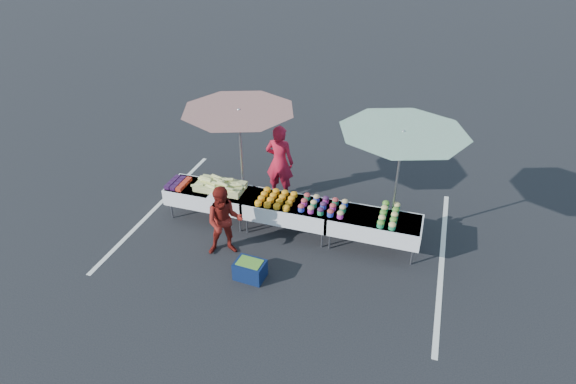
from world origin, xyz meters
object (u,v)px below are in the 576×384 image
(table_center, at_px, (288,209))
(umbrella_left, at_px, (239,119))
(vendor, at_px, (280,162))
(customer, at_px, (224,221))
(umbrella_right, at_px, (402,142))
(table_right, at_px, (374,224))
(table_left, at_px, (210,195))
(storage_bin, at_px, (250,269))

(table_center, height_order, umbrella_left, umbrella_left)
(vendor, bearing_deg, umbrella_left, 52.00)
(table_center, distance_m, customer, 1.43)
(umbrella_left, xyz_separation_m, umbrella_right, (3.34, -0.15, 0.04))
(customer, bearing_deg, table_right, -3.56)
(umbrella_left, bearing_deg, table_left, -135.32)
(vendor, bearing_deg, umbrella_right, 161.51)
(vendor, distance_m, storage_bin, 3.04)
(vendor, xyz_separation_m, umbrella_right, (2.73, -0.93, 1.35))
(table_left, xyz_separation_m, table_right, (3.60, 0.00, 0.00))
(table_left, bearing_deg, vendor, 48.62)
(vendor, bearing_deg, table_right, 151.61)
(vendor, distance_m, umbrella_right, 3.19)
(storage_bin, bearing_deg, umbrella_right, 44.66)
(table_right, relative_size, umbrella_left, 0.74)
(umbrella_left, bearing_deg, customer, -80.25)
(table_left, height_order, table_center, same)
(table_center, height_order, customer, customer)
(table_center, height_order, storage_bin, table_center)
(customer, bearing_deg, umbrella_right, 0.99)
(table_left, distance_m, table_right, 3.60)
(table_center, distance_m, storage_bin, 1.66)
(umbrella_left, bearing_deg, storage_bin, -64.91)
(table_right, height_order, storage_bin, table_right)
(table_left, distance_m, storage_bin, 2.27)
(vendor, height_order, umbrella_right, umbrella_right)
(table_center, relative_size, umbrella_left, 0.74)
(table_center, bearing_deg, umbrella_left, 156.10)
(table_right, bearing_deg, umbrella_right, 52.95)
(customer, xyz_separation_m, storage_bin, (0.74, -0.57, -0.56))
(table_right, relative_size, umbrella_right, 0.72)
(table_left, height_order, vendor, vendor)
(storage_bin, bearing_deg, vendor, 101.78)
(table_right, bearing_deg, table_left, 180.00)
(umbrella_left, distance_m, storage_bin, 3.13)
(table_center, relative_size, customer, 1.24)
(vendor, distance_m, umbrella_left, 1.64)
(table_right, distance_m, umbrella_right, 1.76)
(table_right, height_order, umbrella_left, umbrella_left)
(table_right, xyz_separation_m, umbrella_left, (-3.04, 0.55, 1.64))
(table_left, relative_size, customer, 1.24)
(customer, bearing_deg, umbrella_left, 75.73)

